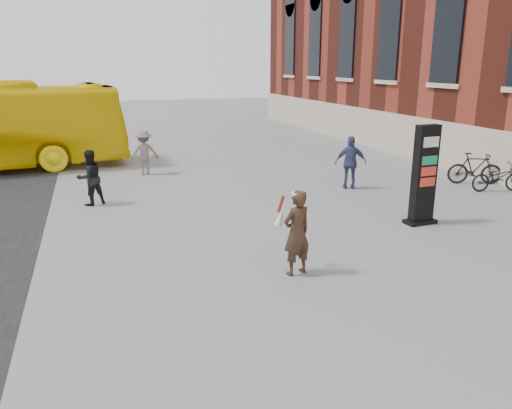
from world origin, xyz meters
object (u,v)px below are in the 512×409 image
object	(u,v)px
woman	(296,232)
bike_6	(498,177)
info_pylon	(424,175)
bike_7	(475,169)
pedestrian_c	(351,163)
pedestrian_a	(90,178)
pedestrian_b	(144,152)

from	to	relation	value
woman	bike_6	bearing A→B (deg)	-171.20
info_pylon	bike_7	xyz separation A→B (m)	(4.42, 3.15, -0.73)
woman	pedestrian_c	xyz separation A→B (m)	(4.36, 5.86, 0.00)
pedestrian_a	info_pylon	bearing A→B (deg)	124.70
bike_7	woman	bearing A→B (deg)	144.31
info_pylon	pedestrian_c	size ratio (longest dim) A/B	1.46
pedestrian_c	bike_7	world-z (taller)	pedestrian_c
pedestrian_c	info_pylon	bearing A→B (deg)	111.62
pedestrian_a	pedestrian_c	size ratio (longest dim) A/B	0.93
bike_6	bike_7	bearing A→B (deg)	10.79
info_pylon	woman	distance (m)	4.72
bike_6	bike_7	size ratio (longest dim) A/B	0.97
pedestrian_c	bike_6	distance (m)	4.71
pedestrian_c	pedestrian_a	bearing A→B (deg)	18.49
bike_7	pedestrian_b	bearing A→B (deg)	87.91
pedestrian_a	pedestrian_c	world-z (taller)	pedestrian_c
info_pylon	pedestrian_a	distance (m)	9.21
bike_6	woman	bearing A→B (deg)	125.88
bike_6	info_pylon	bearing A→B (deg)	126.36
pedestrian_c	pedestrian_b	bearing A→B (deg)	-12.55
info_pylon	pedestrian_c	xyz separation A→B (m)	(0.08, 3.90, -0.40)
pedestrian_b	pedestrian_c	world-z (taller)	pedestrian_c
pedestrian_a	pedestrian_b	world-z (taller)	pedestrian_b
info_pylon	bike_6	xyz separation A→B (m)	(4.42, 2.11, -0.81)
pedestrian_c	bike_6	size ratio (longest dim) A/B	1.00
woman	pedestrian_a	world-z (taller)	woman
info_pylon	woman	bearing A→B (deg)	-159.77
bike_6	pedestrian_b	bearing A→B (deg)	70.43
pedestrian_c	bike_7	bearing A→B (deg)	-167.06
woman	pedestrian_a	distance (m)	7.47
info_pylon	pedestrian_a	bearing A→B (deg)	146.32
pedestrian_b	bike_6	bearing A→B (deg)	149.45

